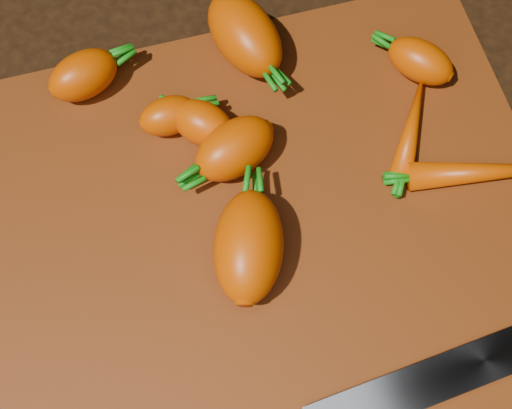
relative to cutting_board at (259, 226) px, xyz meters
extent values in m
cube|color=black|center=(0.00, 0.00, -0.01)|extent=(2.00, 2.00, 0.01)
cube|color=#6D2D0C|center=(0.00, 0.00, 0.00)|extent=(0.50, 0.40, 0.01)
ellipsoid|color=#C04000|center=(-0.12, 0.17, 0.03)|extent=(0.08, 0.06, 0.04)
ellipsoid|color=#C04000|center=(-0.02, 0.10, 0.03)|extent=(0.07, 0.07, 0.04)
ellipsoid|color=#C04000|center=(0.03, 0.17, 0.03)|extent=(0.08, 0.11, 0.05)
ellipsoid|color=#C04000|center=(-0.02, -0.03, 0.03)|extent=(0.08, 0.11, 0.06)
ellipsoid|color=#C04000|center=(0.00, 0.06, 0.03)|extent=(0.09, 0.07, 0.05)
ellipsoid|color=#C04000|center=(-0.05, 0.11, 0.02)|extent=(0.06, 0.04, 0.03)
ellipsoid|color=#C04000|center=(0.18, 0.11, 0.02)|extent=(0.07, 0.07, 0.04)
ellipsoid|color=#C04000|center=(0.15, 0.05, 0.02)|extent=(0.07, 0.10, 0.02)
ellipsoid|color=#C04000|center=(0.20, -0.01, 0.02)|extent=(0.15, 0.05, 0.03)
cube|color=gray|center=(0.09, -0.16, 0.01)|extent=(0.01, 0.03, 0.01)
cube|color=black|center=(0.15, -0.16, 0.01)|extent=(0.11, 0.03, 0.01)
cylinder|color=#B2B2B7|center=(0.13, -0.16, 0.02)|extent=(0.01, 0.01, 0.00)
camera|label=1|loc=(-0.06, -0.21, 0.57)|focal=50.00mm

